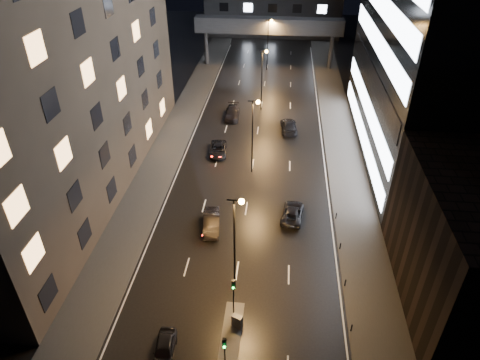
% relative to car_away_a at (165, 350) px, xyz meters
% --- Properties ---
extents(ground, '(160.00, 160.00, 0.00)m').
position_rel_car_away_a_xyz_m(ground, '(4.70, 39.67, -0.68)').
color(ground, black).
rests_on(ground, ground).
extents(sidewalk_left, '(5.00, 110.00, 0.15)m').
position_rel_car_away_a_xyz_m(sidewalk_left, '(-7.80, 34.67, -0.60)').
color(sidewalk_left, '#383533').
rests_on(sidewalk_left, ground).
extents(sidewalk_right, '(5.00, 110.00, 0.15)m').
position_rel_car_away_a_xyz_m(sidewalk_right, '(17.20, 34.67, -0.60)').
color(sidewalk_right, '#383533').
rests_on(sidewalk_right, ground).
extents(building_left, '(15.00, 48.00, 40.00)m').
position_rel_car_away_a_xyz_m(building_left, '(-17.80, 23.67, 19.32)').
color(building_left, '#2D2319').
rests_on(building_left, ground).
extents(building_right_low, '(10.00, 18.00, 12.00)m').
position_rel_car_away_a_xyz_m(building_right_low, '(24.70, 8.67, 5.32)').
color(building_right_low, black).
rests_on(building_right_low, ground).
extents(skybridge, '(30.00, 3.00, 10.00)m').
position_rel_car_away_a_xyz_m(skybridge, '(4.70, 69.67, 7.66)').
color(skybridge, '#333335').
rests_on(skybridge, ground).
extents(median_island, '(1.60, 8.00, 0.15)m').
position_rel_car_away_a_xyz_m(median_island, '(5.00, 1.67, -0.60)').
color(median_island, '#383533').
rests_on(median_island, ground).
extents(traffic_signal_near, '(0.28, 0.34, 4.40)m').
position_rel_car_away_a_xyz_m(traffic_signal_near, '(5.00, 4.16, 2.42)').
color(traffic_signal_near, black).
rests_on(traffic_signal_near, median_island).
extents(traffic_signal_far, '(0.28, 0.34, 4.40)m').
position_rel_car_away_a_xyz_m(traffic_signal_far, '(5.00, -1.34, 2.42)').
color(traffic_signal_far, black).
rests_on(traffic_signal_far, median_island).
extents(bollard_row, '(0.12, 25.12, 0.90)m').
position_rel_car_away_a_xyz_m(bollard_row, '(14.90, 6.17, -0.23)').
color(bollard_row, black).
rests_on(bollard_row, ground).
extents(streetlight_near, '(1.45, 0.50, 10.15)m').
position_rel_car_away_a_xyz_m(streetlight_near, '(4.86, 7.67, 5.82)').
color(streetlight_near, black).
rests_on(streetlight_near, ground).
extents(streetlight_mid_a, '(1.45, 0.50, 10.15)m').
position_rel_car_away_a_xyz_m(streetlight_mid_a, '(4.86, 27.67, 5.82)').
color(streetlight_mid_a, black).
rests_on(streetlight_mid_a, ground).
extents(streetlight_mid_b, '(1.45, 0.50, 10.15)m').
position_rel_car_away_a_xyz_m(streetlight_mid_b, '(4.86, 47.67, 5.82)').
color(streetlight_mid_b, black).
rests_on(streetlight_mid_b, ground).
extents(streetlight_far, '(1.45, 0.50, 10.15)m').
position_rel_car_away_a_xyz_m(streetlight_far, '(4.86, 67.67, 5.82)').
color(streetlight_far, black).
rests_on(streetlight_far, ground).
extents(car_away_a, '(1.94, 4.09, 1.35)m').
position_rel_car_away_a_xyz_m(car_away_a, '(0.00, 0.00, 0.00)').
color(car_away_a, black).
rests_on(car_away_a, ground).
extents(car_away_b, '(2.33, 5.09, 1.62)m').
position_rel_car_away_a_xyz_m(car_away_b, '(1.24, 15.75, 0.13)').
color(car_away_b, black).
rests_on(car_away_b, ground).
extents(car_away_c, '(2.77, 5.16, 1.38)m').
position_rel_car_away_a_xyz_m(car_away_c, '(-0.39, 31.92, 0.01)').
color(car_away_c, black).
rests_on(car_away_c, ground).
extents(car_away_d, '(2.49, 5.59, 1.59)m').
position_rel_car_away_a_xyz_m(car_away_d, '(0.22, 43.94, 0.12)').
color(car_away_d, black).
rests_on(car_away_d, ground).
extents(car_toward_a, '(2.86, 5.14, 1.36)m').
position_rel_car_away_a_xyz_m(car_toward_a, '(10.04, 18.54, 0.00)').
color(car_toward_a, black).
rests_on(car_toward_a, ground).
extents(car_toward_b, '(2.78, 5.86, 1.65)m').
position_rel_car_away_a_xyz_m(car_toward_b, '(9.43, 40.05, 0.15)').
color(car_toward_b, black).
rests_on(car_toward_b, ground).
extents(utility_cabinet, '(0.98, 0.76, 1.20)m').
position_rel_car_away_a_xyz_m(utility_cabinet, '(5.40, 3.22, 0.07)').
color(utility_cabinet, '#444446').
rests_on(utility_cabinet, median_island).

